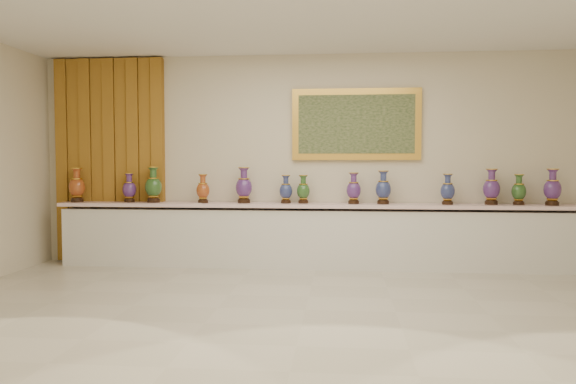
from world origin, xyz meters
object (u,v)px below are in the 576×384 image
object	(u,v)px
counter	(316,237)
vase_1	(129,189)
vase_2	(153,186)
vase_0	(77,187)

from	to	relation	value
counter	vase_1	world-z (taller)	vase_1
vase_1	vase_2	xyz separation A→B (m)	(0.36, -0.02, 0.04)
counter	vase_1	distance (m)	2.76
vase_0	vase_2	bearing A→B (deg)	0.45
vase_1	counter	bearing A→B (deg)	0.07
vase_0	vase_1	size ratio (longest dim) A/B	1.17
counter	vase_1	xyz separation A→B (m)	(-2.68, -0.00, 0.65)
vase_1	vase_2	distance (m)	0.37
vase_0	vase_2	xyz separation A→B (m)	(1.13, 0.01, 0.01)
counter	vase_0	xyz separation A→B (m)	(-3.45, -0.03, 0.68)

